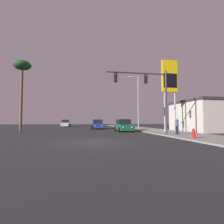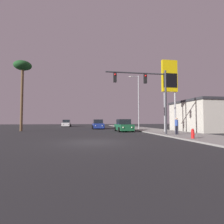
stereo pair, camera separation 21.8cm
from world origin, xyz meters
name	(u,v)px [view 2 (the right image)]	position (x,y,z in m)	size (l,w,h in m)	color
ground_plane	(92,142)	(0.00, 0.00, 0.00)	(120.00, 120.00, 0.00)	#28282B
sidewalk_right	(159,131)	(9.50, 10.00, 0.06)	(5.00, 60.00, 0.12)	gray
building_gas_station	(216,116)	(18.00, 9.83, 2.16)	(10.30, 8.30, 4.30)	beige
car_white	(66,124)	(-4.61, 30.99, 0.76)	(2.04, 4.32, 1.68)	silver
car_blue	(98,125)	(1.98, 18.97, 0.76)	(2.04, 4.32, 1.68)	navy
car_green	(124,126)	(4.87, 11.24, 0.76)	(2.04, 4.33, 1.68)	#195933
traffic_light_mast	(149,89)	(5.89, 4.26, 4.67)	(6.26, 0.36, 6.50)	#38383D
street_lamp	(138,99)	(8.49, 16.09, 5.12)	(1.74, 0.24, 9.00)	#99999E
gas_station_sign	(170,80)	(10.09, 8.09, 6.62)	(2.00, 0.42, 9.00)	#99999E
fire_hydrant	(193,134)	(7.75, 0.14, 0.49)	(0.24, 0.34, 0.76)	red
pedestrian_on_sidewalk	(177,125)	(8.53, 3.86, 1.03)	(0.34, 0.32, 1.67)	#23232D
palm_tree_near	(23,70)	(-9.20, 14.00, 8.69)	(2.40, 2.40, 9.99)	brown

